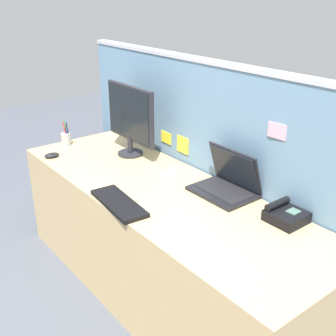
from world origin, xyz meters
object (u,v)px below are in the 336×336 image
object	(u,v)px
desktop_monitor	(130,117)
laptop	(228,182)
cell_phone_white_slab	(169,173)
pen_cup	(66,139)
cell_phone_silver_slab	(174,221)
computer_mouse_right_hand	(52,155)
desk_phone	(285,215)
keyboard_main	(119,203)

from	to	relation	value
desktop_monitor	laptop	size ratio (longest dim) A/B	1.41
laptop	cell_phone_white_slab	size ratio (longest dim) A/B	2.70
pen_cup	cell_phone_silver_slab	xyz separation A→B (m)	(1.34, -0.08, -0.04)
laptop	pen_cup	distance (m)	1.32
computer_mouse_right_hand	cell_phone_silver_slab	size ratio (longest dim) A/B	0.67
desk_phone	keyboard_main	distance (m)	0.85
keyboard_main	cell_phone_white_slab	distance (m)	0.49
pen_cup	desk_phone	bearing A→B (deg)	12.16
desktop_monitor	pen_cup	world-z (taller)	desktop_monitor
desk_phone	cell_phone_silver_slab	xyz separation A→B (m)	(-0.33, -0.44, -0.03)
cell_phone_silver_slab	desk_phone	bearing A→B (deg)	4.33
cell_phone_white_slab	keyboard_main	bearing A→B (deg)	-93.76
desktop_monitor	computer_mouse_right_hand	distance (m)	0.59
desk_phone	cell_phone_silver_slab	bearing A→B (deg)	-126.85
desktop_monitor	laptop	bearing A→B (deg)	6.59
desktop_monitor	computer_mouse_right_hand	size ratio (longest dim) A/B	4.88
desk_phone	pen_cup	size ratio (longest dim) A/B	0.94
laptop	cell_phone_silver_slab	distance (m)	0.45
desk_phone	cell_phone_white_slab	world-z (taller)	desk_phone
keyboard_main	cell_phone_silver_slab	distance (m)	0.34
desktop_monitor	keyboard_main	world-z (taller)	desktop_monitor
cell_phone_silver_slab	cell_phone_white_slab	size ratio (longest dim) A/B	1.17
laptop	keyboard_main	bearing A→B (deg)	-113.46
desk_phone	keyboard_main	size ratio (longest dim) A/B	0.42
keyboard_main	computer_mouse_right_hand	xyz separation A→B (m)	(-0.86, 0.01, 0.01)
desk_phone	cell_phone_white_slab	bearing A→B (deg)	-173.67
laptop	desk_phone	size ratio (longest dim) A/B	2.01
desktop_monitor	desk_phone	size ratio (longest dim) A/B	2.84
desktop_monitor	keyboard_main	xyz separation A→B (m)	(0.58, -0.46, -0.25)
laptop	keyboard_main	xyz separation A→B (m)	(-0.24, -0.56, -0.05)
computer_mouse_right_hand	keyboard_main	bearing A→B (deg)	7.26
pen_cup	cell_phone_white_slab	bearing A→B (deg)	17.38
computer_mouse_right_hand	cell_phone_silver_slab	bearing A→B (deg)	13.16
desktop_monitor	keyboard_main	size ratio (longest dim) A/B	1.20
pen_cup	cell_phone_white_slab	size ratio (longest dim) A/B	1.42
laptop	cell_phone_white_slab	distance (m)	0.42
laptop	computer_mouse_right_hand	bearing A→B (deg)	-153.43
desktop_monitor	computer_mouse_right_hand	world-z (taller)	desktop_monitor
desktop_monitor	desk_phone	distance (m)	1.25
laptop	cell_phone_silver_slab	size ratio (longest dim) A/B	2.30
desktop_monitor	cell_phone_white_slab	world-z (taller)	desktop_monitor
desk_phone	pen_cup	world-z (taller)	pen_cup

